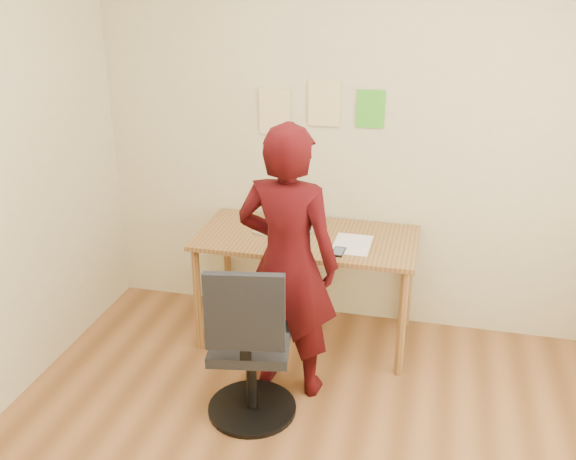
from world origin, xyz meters
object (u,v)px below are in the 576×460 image
(office_chair, at_px, (249,355))
(person, at_px, (288,263))
(desk, at_px, (307,248))
(phone, at_px, (338,252))
(laptop, at_px, (287,223))

(office_chair, distance_m, person, 0.55)
(desk, relative_size, phone, 10.07)
(desk, height_order, person, person)
(laptop, relative_size, person, 0.25)
(desk, xyz_separation_m, office_chair, (-0.12, -0.91, -0.24))
(office_chair, xyz_separation_m, person, (0.13, 0.36, 0.39))
(office_chair, relative_size, person, 0.60)
(office_chair, bearing_deg, desk, 72.61)
(laptop, height_order, phone, laptop)
(office_chair, bearing_deg, phone, 53.00)
(phone, height_order, office_chair, office_chair)
(office_chair, bearing_deg, person, 60.55)
(phone, relative_size, person, 0.09)
(laptop, xyz_separation_m, phone, (0.39, -0.26, -0.05))
(laptop, relative_size, office_chair, 0.42)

